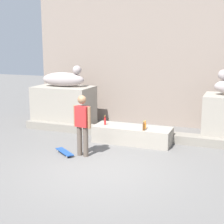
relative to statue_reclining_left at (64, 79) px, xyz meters
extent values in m
plane|color=#605E5B|center=(3.01, -3.68, -1.74)|extent=(40.00, 40.00, 0.00)
cube|color=gray|center=(3.01, 1.60, 1.69)|extent=(9.40, 0.60, 6.87)
cube|color=gray|center=(-0.04, 0.00, -1.01)|extent=(2.13, 1.29, 1.46)
ellipsoid|color=#A29593|center=(-0.04, 0.00, -0.02)|extent=(1.64, 0.70, 0.52)
sphere|color=#A29593|center=(0.51, 0.05, 0.33)|extent=(0.32, 0.32, 0.32)
sphere|color=#A29593|center=(5.51, -0.04, 0.33)|extent=(0.32, 0.32, 0.32)
cube|color=gray|center=(3.01, -1.20, -1.49)|extent=(2.39, 0.88, 0.51)
cylinder|color=brown|center=(2.22, -2.87, -1.33)|extent=(0.14, 0.14, 0.82)
cylinder|color=brown|center=(2.02, -2.84, -1.33)|extent=(0.14, 0.14, 0.82)
cube|color=#B22626|center=(2.12, -2.86, -0.64)|extent=(0.39, 0.25, 0.56)
sphere|color=#8C6647|center=(2.12, -2.86, -0.19)|extent=(0.23, 0.23, 0.23)
cylinder|color=#8C6647|center=(2.34, -2.89, -0.65)|extent=(0.09, 0.09, 0.58)
cylinder|color=#8C6647|center=(1.89, -2.82, -0.65)|extent=(0.09, 0.09, 0.58)
cube|color=navy|center=(1.58, -2.92, -1.68)|extent=(0.76, 0.64, 0.02)
cylinder|color=white|center=(1.30, -2.80, -1.72)|extent=(0.06, 0.06, 0.06)
cylinder|color=white|center=(1.39, -2.68, -1.72)|extent=(0.06, 0.06, 0.06)
cylinder|color=white|center=(1.78, -3.16, -1.72)|extent=(0.06, 0.06, 0.06)
cylinder|color=white|center=(1.87, -3.04, -1.72)|extent=(0.06, 0.06, 0.06)
cylinder|color=#593314|center=(3.45, -1.50, -1.14)|extent=(0.06, 0.06, 0.21)
cylinder|color=#593314|center=(3.45, -1.50, -1.00)|extent=(0.03, 0.03, 0.06)
cylinder|color=yellow|center=(3.45, -1.50, -0.97)|extent=(0.03, 0.03, 0.01)
cylinder|color=orange|center=(3.44, -1.30, -1.15)|extent=(0.06, 0.06, 0.18)
cylinder|color=orange|center=(3.44, -1.30, -1.03)|extent=(0.03, 0.03, 0.06)
cylinder|color=yellow|center=(3.44, -1.30, -0.99)|extent=(0.03, 0.03, 0.01)
cylinder|color=red|center=(2.13, -1.28, -1.13)|extent=(0.06, 0.06, 0.22)
cylinder|color=red|center=(2.13, -1.28, -0.99)|extent=(0.03, 0.03, 0.06)
cylinder|color=yellow|center=(2.13, -1.28, -0.95)|extent=(0.03, 0.03, 0.01)
cube|color=gray|center=(3.01, -0.67, -1.61)|extent=(8.22, 0.50, 0.26)
camera|label=1|loc=(5.95, -10.60, 1.26)|focal=53.00mm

